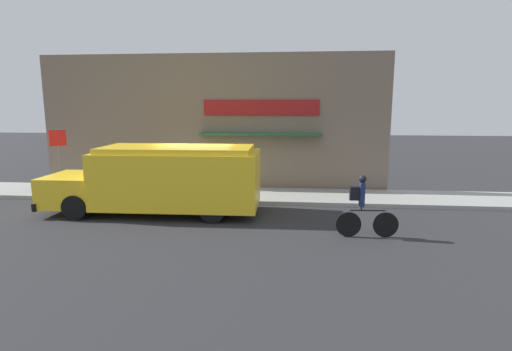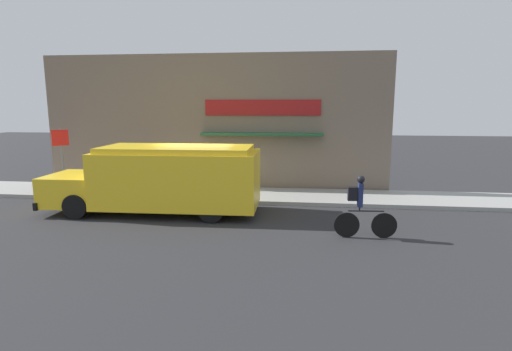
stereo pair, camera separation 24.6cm
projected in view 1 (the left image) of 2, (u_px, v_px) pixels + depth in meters
ground_plane at (198, 204)px, 14.35m from camera, size 70.00×70.00×0.00m
sidewalk at (205, 194)px, 15.53m from camera, size 28.00×2.44×0.14m
storefront at (213, 123)px, 16.43m from camera, size 14.40×0.74×5.55m
school_bus at (163, 179)px, 12.89m from camera, size 6.96×2.72×2.20m
cyclist at (363, 208)px, 10.59m from camera, size 1.66×0.21×1.69m
stop_sign_post at (59, 150)px, 15.13m from camera, size 0.45×0.45×2.48m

